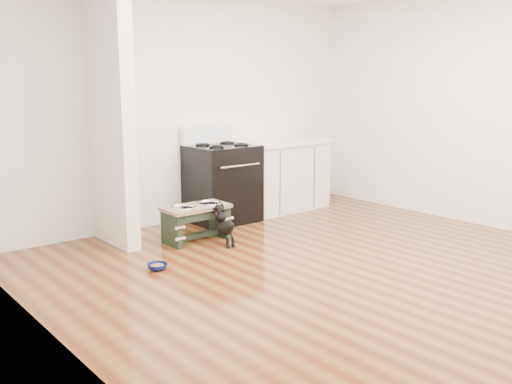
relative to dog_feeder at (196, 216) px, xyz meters
name	(u,v)px	position (x,y,z in m)	size (l,w,h in m)	color
ground	(342,270)	(0.48, -1.63, -0.27)	(5.00, 5.00, 0.00)	#4E210E
room_shell	(348,88)	(0.48, -1.63, 1.35)	(5.00, 5.00, 5.00)	silver
partition_wall	(110,114)	(-0.70, 0.47, 1.08)	(0.15, 0.80, 2.70)	silver
oven_range	(222,182)	(0.73, 0.53, 0.21)	(0.76, 0.69, 1.14)	black
cabinet_run	(282,175)	(1.71, 0.55, 0.18)	(1.24, 0.64, 0.91)	silver
dog_feeder	(196,216)	(0.00, 0.00, 0.00)	(0.70, 0.37, 0.40)	black
puppy	(224,223)	(0.12, -0.32, -0.04)	(0.12, 0.36, 0.43)	black
floor_bowl	(157,267)	(-0.80, -0.56, -0.24)	(0.24, 0.24, 0.06)	#0B144E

